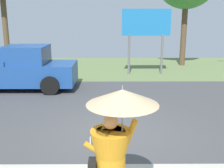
{
  "coord_description": "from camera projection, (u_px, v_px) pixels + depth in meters",
  "views": [
    {
      "loc": [
        -0.1,
        -6.92,
        3.04
      ],
      "look_at": [
        -0.05,
        1.0,
        1.1
      ],
      "focal_mm": 43.46,
      "sensor_mm": 36.0,
      "label": 1
    }
  ],
  "objects": [
    {
      "name": "ground_plane",
      "position": [
        113.0,
        101.0,
        10.32
      ],
      "size": [
        40.0,
        22.0,
        0.2
      ],
      "color": "#424244"
    },
    {
      "name": "roadside_billboard",
      "position": [
        146.0,
        27.0,
        14.44
      ],
      "size": [
        2.6,
        0.12,
        3.5
      ],
      "color": "slate",
      "rests_on": "ground_plane"
    },
    {
      "name": "pickup_truck",
      "position": [
        16.0,
        69.0,
        11.79
      ],
      "size": [
        5.2,
        2.28,
        1.88
      ],
      "rotation": [
        0.0,
        0.0,
        0.09
      ],
      "color": "#1E478C",
      "rests_on": "ground_plane"
    },
    {
      "name": "monk_pedestrian",
      "position": [
        113.0,
        152.0,
        4.0
      ],
      "size": [
        1.09,
        1.04,
        2.13
      ],
      "rotation": [
        0.0,
        0.0,
        0.05
      ],
      "color": "orange",
      "rests_on": "ground_plane"
    }
  ]
}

